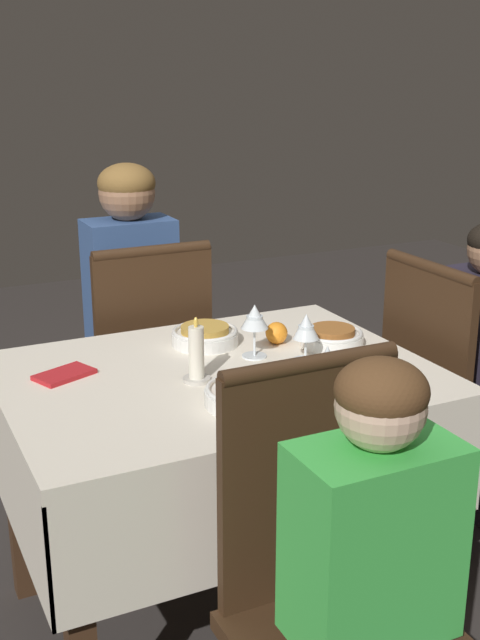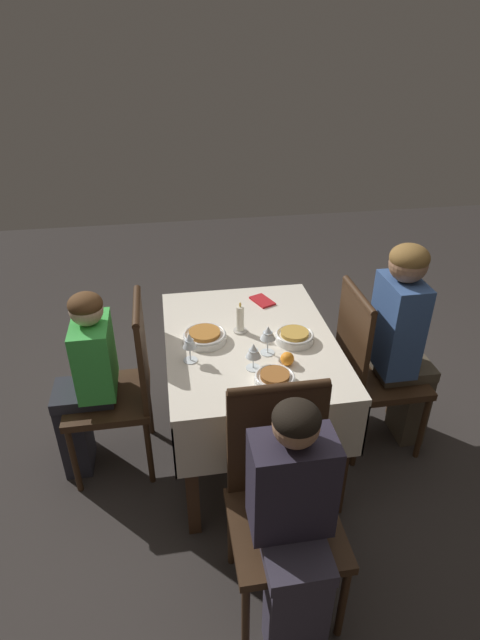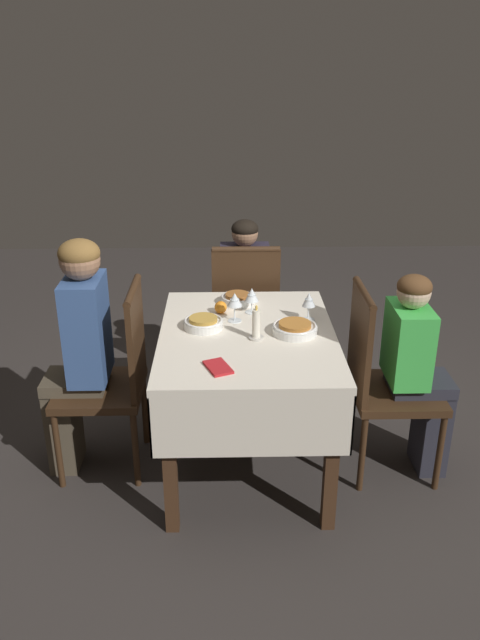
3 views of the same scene
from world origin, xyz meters
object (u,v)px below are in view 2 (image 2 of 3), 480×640
Objects in this scene: chair_east at (282,495)px; bowl_north at (294,336)px; wine_glass_south at (189,342)px; bowl_east at (275,379)px; person_child_dark at (294,522)px; candle_centerpiece at (240,321)px; chair_north at (370,365)px; chair_south at (122,382)px; person_child_green at (86,378)px; dining_table at (250,358)px; wine_glass_north at (268,334)px; bowl_south at (205,336)px; orange_fruit at (287,359)px; wine_glass_east at (253,351)px; napkin_red_folded at (262,301)px; person_adult_denim at (403,338)px.

chair_east is 5.15× the size of bowl_north.
bowl_east is at bearing 56.14° from wine_glass_south.
wine_glass_south is (-0.82, -0.30, 0.27)m from person_child_dark.
bowl_north is 1.08× the size of bowl_east.
chair_north is at bearing 82.32° from candle_centerpiece.
chair_south is 0.86m from bowl_east.
person_child_green is 1.00m from bowl_east.
bowl_east is (0.32, -0.17, 0.00)m from bowl_north.
wine_glass_north reaches higher than dining_table.
person_child_dark is 1.03m from bowl_south.
bowl_south is 0.48m from bowl_east.
person_child_dark is 0.76m from orange_fruit.
person_child_green is 7.90× the size of wine_glass_east.
bowl_south is (0.02, 0.44, 0.25)m from chair_south.
orange_fruit is at bearing 70.08° from chair_south.
napkin_red_folded is (-0.51, 0.08, -0.10)m from wine_glass_north.
chair_south is (-0.04, -0.66, -0.11)m from dining_table.
dining_table is 0.84m from person_child_green.
bowl_south is 0.51m from napkin_red_folded.
chair_north reaches higher than bowl_north.
person_child_dark reaches higher than person_child_green.
wine_glass_north is 2.34× the size of orange_fruit.
bowl_north is 0.45m from bowl_south.
dining_table is 0.97m from person_child_dark.
chair_east is at bearing 37.88° from chair_south.
person_child_dark is at bearing 19.86° from wine_glass_south.
wine_glass_north is 0.88× the size of candle_centerpiece.
bowl_east is at bearing 6.19° from dining_table.
person_child_dark is (0.95, -0.84, -0.10)m from person_adult_denim.
bowl_east is 0.46m from candle_centerpiece.
bowl_north is 0.89× the size of bowl_south.
candle_centerpiece reaches higher than wine_glass_south.
dining_table is at bearing -173.81° from bowl_east.
person_adult_denim reaches higher than napkin_red_folded.
wine_glass_north is at bearing -146.49° from orange_fruit.
candle_centerpiece reaches higher than napkin_red_folded.
wine_glass_north is at bearing 83.59° from chair_east.
bowl_north and bowl_east have the same top height.
wine_glass_north is at bearing 84.92° from person_child_dark.
bowl_north is at bearing 94.80° from chair_north.
chair_east is 0.81× the size of person_adult_denim.
wine_glass_east is at bearing 36.38° from bowl_south.
chair_north is (0.02, 0.66, -0.11)m from dining_table.
wine_glass_north is (0.18, 0.72, 0.34)m from chair_south.
bowl_north is 0.19m from wine_glass_north.
person_child_dark reaches higher than wine_glass_north.
chair_north reaches higher than candle_centerpiece.
napkin_red_folded is at bearing 60.21° from person_adult_denim.
wine_glass_south is (0.09, -0.53, 0.08)m from bowl_north.
bowl_north is 0.54m from wine_glass_south.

